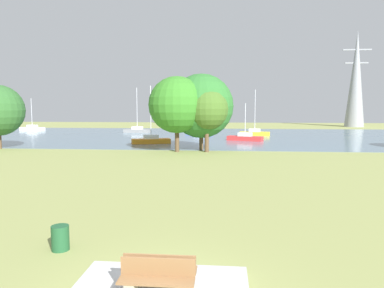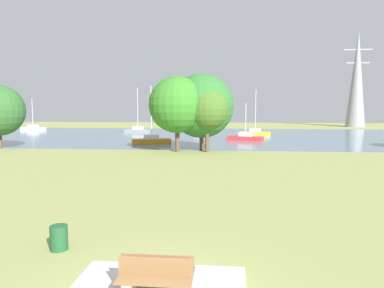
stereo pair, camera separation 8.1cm
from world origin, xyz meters
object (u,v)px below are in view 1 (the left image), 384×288
Objects in this scene: bench_facing_inland at (157,282)px; tree_mid_shore at (207,109)px; tree_west_near at (201,106)px; sailboat_orange at (151,140)px; sailboat_red at (245,137)px; sailboat_white at (32,128)px; sailboat_yellow at (255,133)px; sailboat_blue at (199,130)px; electricity_pylon at (356,79)px; litter_bin at (60,238)px; bench_facing_water at (161,272)px; tree_west_far at (177,105)px; sailboat_gray at (137,130)px.

bench_facing_inland is 29.48m from tree_mid_shore.
sailboat_orange is at bearing 136.50° from tree_west_near.
bench_facing_inland is 42.59m from sailboat_red.
sailboat_yellow is at bearing -12.21° from sailboat_white.
electricity_pylon reaches higher than sailboat_blue.
electricity_pylon reaches higher than litter_bin.
bench_facing_water is 29.10m from tree_west_far.
sailboat_yellow is 0.95× the size of tree_west_far.
sailboat_orange is 20.46m from sailboat_gray.
litter_bin is 26.68m from tree_west_far.
sailboat_gray is (-10.62, 53.72, 0.08)m from litter_bin.
sailboat_yellow is 21.07m from sailboat_gray.
sailboat_red is at bearing 78.76° from litter_bin.
bench_facing_inland is at bearing -59.10° from sailboat_white.
litter_bin is at bearing -83.16° from sailboat_orange.
tree_west_near reaches higher than sailboat_red.
tree_mid_shore is 61.28m from electricity_pylon.
tree_west_near is 0.36× the size of electricity_pylon.
sailboat_red is 0.81× the size of sailboat_white.
litter_bin is at bearing -90.56° from tree_west_far.
tree_west_far is (33.07, -31.83, 4.35)m from sailboat_white.
sailboat_red is at bearing 84.26° from bench_facing_water.
sailboat_gray reaches higher than sailboat_yellow.
tree_west_near is at bearing -85.38° from sailboat_blue.
sailboat_red is (-2.02, -9.32, -0.02)m from sailboat_yellow.
bench_facing_inland is at bearing -111.24° from electricity_pylon.
tree_west_far is (-7.61, -13.27, 4.36)m from sailboat_red.
tree_mid_shore is at bearing -62.98° from sailboat_gray.
sailboat_gray is 29.33m from tree_west_near.
sailboat_blue is at bearing 145.78° from sailboat_yellow.
tree_west_far reaches higher than tree_mid_shore.
sailboat_red is (18.49, -14.14, -0.03)m from sailboat_gray.
sailboat_red is at bearing -24.52° from sailboat_white.
bench_facing_inland is 0.27× the size of sailboat_blue.
bench_facing_inland is 0.27× the size of tree_mid_shore.
bench_facing_inland is 37.93m from sailboat_orange.
sailboat_white is (-36.48, 60.94, -0.01)m from bench_facing_inland.
tree_mid_shore is at bearing -41.30° from sailboat_white.
sailboat_orange is (-7.78, 37.13, -0.00)m from bench_facing_inland.
sailboat_red is (7.87, 39.58, 0.04)m from litter_bin.
sailboat_orange reaches higher than tree_mid_shore.
bench_facing_water is at bearing -78.00° from sailboat_orange.
electricity_pylon is at bearing 65.80° from litter_bin.
electricity_pylon is at bearing 57.15° from tree_west_near.
sailboat_gray is at bearing 117.19° from tree_west_near.
tree_west_near reaches higher than bench_facing_water.
bench_facing_water is 30.48m from tree_west_near.
electricity_pylon reaches higher than bench_facing_inland.
sailboat_gray is (-14.28, 56.53, 0.01)m from bench_facing_inland.
tree_west_far is at bearing -61.37° from sailboat_orange.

